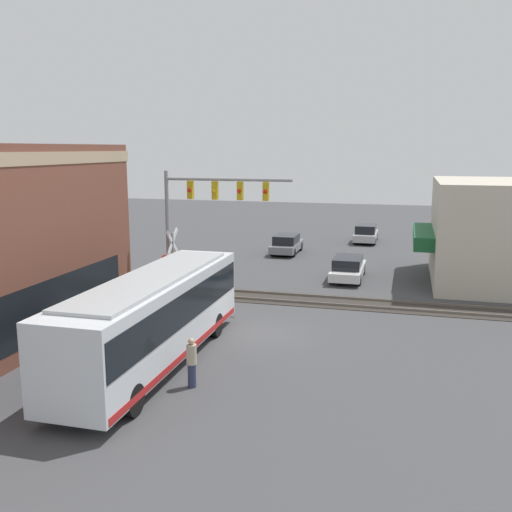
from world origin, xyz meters
TOP-DOWN VIEW (x-y plane):
  - ground_plane at (0.00, 0.00)m, footprint 120.00×120.00m
  - shop_building at (13.00, -11.75)m, footprint 9.75×9.78m
  - city_bus at (-4.31, 2.80)m, footprint 11.58×2.59m
  - traffic_signal_gantry at (4.30, 3.87)m, footprint 0.42×6.62m
  - crossing_signal at (4.09, 5.64)m, footprint 1.41×1.18m
  - rail_track_near at (6.00, 0.00)m, footprint 2.60×60.00m
  - parked_car_white at (11.56, -2.60)m, footprint 4.86×1.82m
  - parked_car_grey at (19.08, 2.80)m, footprint 4.51×1.82m
  - parked_car_silver at (25.92, -2.60)m, footprint 4.45×1.82m
  - pedestrian_near_bus at (-5.88, 0.74)m, footprint 0.34×0.34m

SIDE VIEW (x-z plane):
  - ground_plane at x=0.00m, z-range 0.00..0.00m
  - rail_track_near at x=6.00m, z-range -0.05..0.10m
  - parked_car_white at x=11.56m, z-range -0.04..1.36m
  - parked_car_grey at x=19.08m, z-range -0.05..1.40m
  - parked_car_silver at x=25.92m, z-range -0.06..1.46m
  - pedestrian_near_bus at x=-5.88m, z-range 0.02..1.72m
  - city_bus at x=-4.31m, z-range 0.17..3.53m
  - crossing_signal at x=4.09m, z-range 0.39..4.20m
  - shop_building at x=13.00m, z-range -0.01..6.01m
  - traffic_signal_gantry at x=4.30m, z-range 1.68..8.42m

